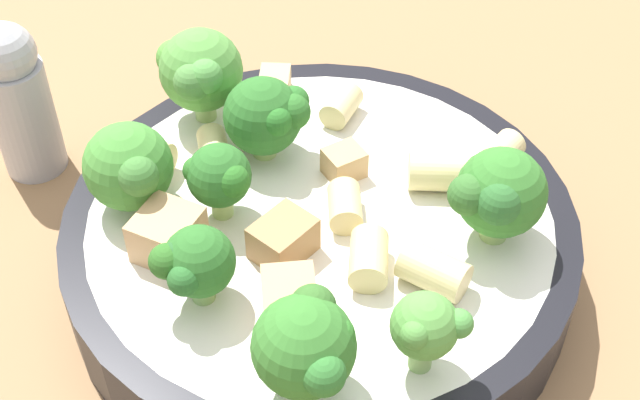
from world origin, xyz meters
TOP-DOWN VIEW (x-y plane):
  - ground_plane at (0.00, 0.00)m, footprint 2.00×2.00m
  - pasta_bowl at (0.00, 0.00)m, footprint 0.22×0.22m
  - broccoli_floret_0 at (0.05, 0.05)m, footprint 0.04×0.04m
  - broccoli_floret_1 at (-0.09, -0.01)m, footprint 0.04×0.04m
  - broccoli_floret_2 at (-0.05, 0.01)m, footprint 0.04×0.04m
  - broccoli_floret_3 at (0.09, -0.01)m, footprint 0.02×0.03m
  - broccoli_floret_4 at (0.07, -0.05)m, footprint 0.04×0.04m
  - broccoli_floret_5 at (0.01, -0.07)m, footprint 0.03×0.03m
  - broccoli_floret_6 at (-0.05, -0.06)m, footprint 0.04×0.04m
  - broccoli_floret_7 at (-0.02, -0.04)m, footprint 0.03×0.03m
  - rigatoni_0 at (0.03, 0.07)m, footprint 0.03×0.03m
  - rigatoni_1 at (0.01, 0.06)m, footprint 0.03×0.03m
  - rigatoni_2 at (-0.06, -0.02)m, footprint 0.03×0.02m
  - rigatoni_3 at (0.06, 0.02)m, footprint 0.03×0.03m
  - rigatoni_4 at (0.04, -0.00)m, footprint 0.03×0.03m
  - rigatoni_5 at (-0.07, -0.05)m, footprint 0.03×0.03m
  - rigatoni_6 at (0.01, 0.01)m, footprint 0.03×0.02m
  - rigatoni_7 at (0.02, 0.09)m, footprint 0.02×0.03m
  - rigatoni_8 at (-0.05, 0.04)m, footprint 0.02×0.03m
  - chicken_chunk_0 at (-0.08, 0.03)m, footprint 0.02×0.02m
  - chicken_chunk_1 at (0.01, -0.02)m, footprint 0.03×0.03m
  - chicken_chunk_2 at (-0.02, -0.06)m, footprint 0.03×0.03m
  - chicken_chunk_3 at (0.04, -0.04)m, footprint 0.03×0.03m
  - chicken_chunk_4 at (-0.02, 0.02)m, footprint 0.02×0.02m
  - pepper_shaker at (-0.14, -0.09)m, footprint 0.03×0.03m

SIDE VIEW (x-z plane):
  - ground_plane at x=0.00m, z-range 0.00..0.00m
  - pasta_bowl at x=0.00m, z-range 0.00..0.04m
  - pepper_shaker at x=-0.14m, z-range 0.00..0.09m
  - chicken_chunk_0 at x=-0.08m, z-range 0.04..0.05m
  - chicken_chunk_4 at x=-0.02m, z-range 0.04..0.05m
  - rigatoni_2 at x=-0.06m, z-range 0.04..0.05m
  - rigatoni_8 at x=-0.05m, z-range 0.04..0.05m
  - rigatoni_7 at x=0.02m, z-range 0.04..0.05m
  - rigatoni_6 at x=0.01m, z-range 0.04..0.05m
  - rigatoni_4 at x=0.04m, z-range 0.04..0.05m
  - rigatoni_0 at x=0.03m, z-range 0.04..0.05m
  - rigatoni_3 at x=0.06m, z-range 0.04..0.05m
  - chicken_chunk_1 at x=0.01m, z-range 0.04..0.05m
  - rigatoni_1 at x=0.01m, z-range 0.04..0.05m
  - rigatoni_5 at x=-0.07m, z-range 0.04..0.05m
  - chicken_chunk_3 at x=0.04m, z-range 0.04..0.06m
  - chicken_chunk_2 at x=-0.02m, z-range 0.04..0.06m
  - broccoli_floret_5 at x=0.01m, z-range 0.04..0.08m
  - broccoli_floret_7 at x=-0.02m, z-range 0.04..0.08m
  - broccoli_floret_6 at x=-0.05m, z-range 0.04..0.08m
  - broccoli_floret_2 at x=-0.05m, z-range 0.04..0.08m
  - broccoli_floret_3 at x=0.09m, z-range 0.04..0.08m
  - broccoli_floret_0 at x=0.05m, z-range 0.04..0.08m
  - broccoli_floret_4 at x=0.07m, z-range 0.04..0.08m
  - broccoli_floret_1 at x=-0.09m, z-range 0.04..0.09m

